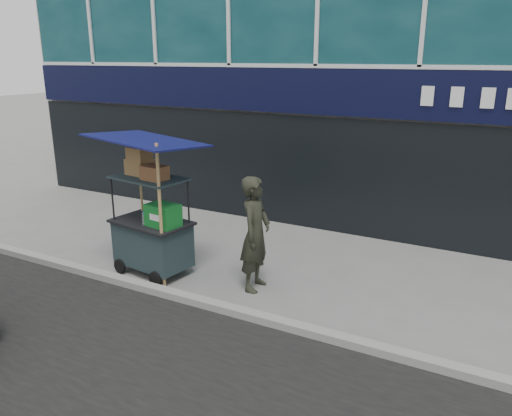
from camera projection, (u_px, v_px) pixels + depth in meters
The scene contains 4 objects.
ground at pixel (214, 302), 7.61m from camera, with size 80.00×80.00×0.00m, color slate.
curb at pixel (207, 304), 7.42m from camera, with size 80.00×0.18×0.12m, color gray.
vendor_cart at pixel (152, 226), 8.40m from camera, with size 1.93×1.49×2.40m.
vendor_man at pixel (255, 234), 7.81m from camera, with size 0.67×0.44×1.84m, color black.
Camera 1 is at (3.80, -5.75, 3.59)m, focal length 35.00 mm.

